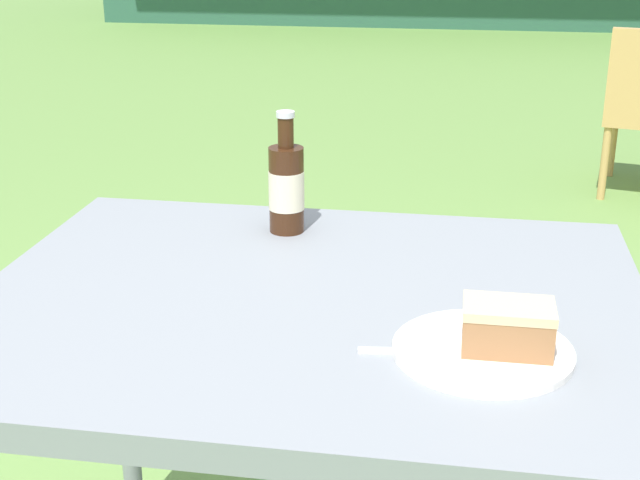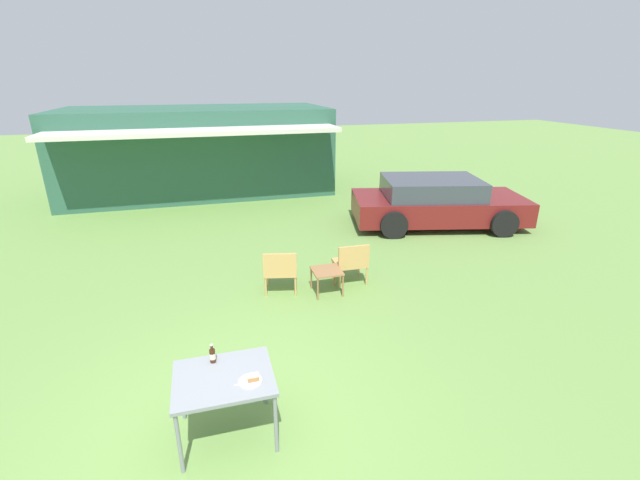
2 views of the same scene
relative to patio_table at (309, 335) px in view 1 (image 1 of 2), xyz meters
name	(u,v)px [view 1 (image 1 of 2)]	position (x,y,z in m)	size (l,w,h in m)	color
patio_table	(309,335)	(0.00, 0.00, 0.00)	(0.99, 0.80, 0.74)	gray
cake_on_plate	(495,339)	(0.27, -0.15, 0.09)	(0.23, 0.23, 0.07)	white
cola_bottle_near	(286,186)	(-0.09, 0.27, 0.15)	(0.06, 0.06, 0.21)	#381E0F
fork	(431,352)	(0.19, -0.16, 0.07)	(0.19, 0.03, 0.01)	silver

